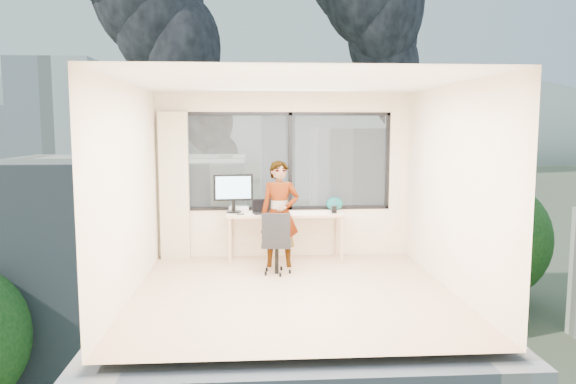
{
  "coord_description": "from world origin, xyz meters",
  "views": [
    {
      "loc": [
        -0.5,
        -6.62,
        2.06
      ],
      "look_at": [
        0.0,
        1.0,
        1.15
      ],
      "focal_mm": 33.83,
      "sensor_mm": 36.0,
      "label": 1
    }
  ],
  "objects": [
    {
      "name": "wall_front",
      "position": [
        0.0,
        -2.0,
        1.3
      ],
      "size": [
        4.0,
        0.01,
        2.6
      ],
      "primitive_type": "cube",
      "color": "beige",
      "rests_on": "ground"
    },
    {
      "name": "cellphone",
      "position": [
        -0.69,
        1.52,
        0.76
      ],
      "size": [
        0.12,
        0.06,
        0.01
      ],
      "primitive_type": "cube",
      "rotation": [
        0.0,
        0.0,
        -0.04
      ],
      "color": "black",
      "rests_on": "desk"
    },
    {
      "name": "near_bldg_b",
      "position": [
        12.0,
        38.0,
        -6.0
      ],
      "size": [
        14.0,
        13.0,
        16.0
      ],
      "primitive_type": "cube",
      "color": "silver",
      "rests_on": "exterior_ground"
    },
    {
      "name": "chair",
      "position": [
        -0.17,
        0.88,
        0.46
      ],
      "size": [
        0.51,
        0.51,
        0.91
      ],
      "primitive_type": null,
      "rotation": [
        0.0,
        0.0,
        -0.09
      ],
      "color": "black",
      "rests_on": "floor"
    },
    {
      "name": "far_tower_a",
      "position": [
        -35.0,
        95.0,
        0.0
      ],
      "size": [
        14.0,
        14.0,
        28.0
      ],
      "primitive_type": "cube",
      "color": "silver",
      "rests_on": "exterior_ground"
    },
    {
      "name": "floor",
      "position": [
        0.0,
        0.0,
        0.0
      ],
      "size": [
        4.0,
        4.0,
        0.01
      ],
      "primitive_type": "cube",
      "color": "tan",
      "rests_on": "ground"
    },
    {
      "name": "pen_cup",
      "position": [
        0.75,
        1.58,
        0.8
      ],
      "size": [
        0.1,
        0.1,
        0.11
      ],
      "primitive_type": "cylinder",
      "rotation": [
        0.0,
        0.0,
        -0.21
      ],
      "color": "black",
      "rests_on": "desk"
    },
    {
      "name": "near_bldg_a",
      "position": [
        -9.0,
        30.0,
        -7.0
      ],
      "size": [
        16.0,
        12.0,
        14.0
      ],
      "primitive_type": "cube",
      "color": "#F5F0CD",
      "rests_on": "exterior_ground"
    },
    {
      "name": "far_tower_b",
      "position": [
        8.0,
        120.0,
        1.0
      ],
      "size": [
        13.0,
        13.0,
        30.0
      ],
      "primitive_type": "cube",
      "color": "silver",
      "rests_on": "exterior_ground"
    },
    {
      "name": "person",
      "position": [
        -0.1,
        1.31,
        0.79
      ],
      "size": [
        0.59,
        0.4,
        1.58
      ],
      "primitive_type": "imported",
      "rotation": [
        0.0,
        0.0,
        -0.03
      ],
      "color": "#2D2D33",
      "rests_on": "floor"
    },
    {
      "name": "wall_right",
      "position": [
        2.0,
        0.0,
        1.3
      ],
      "size": [
        0.01,
        4.0,
        2.6
      ],
      "primitive_type": "cube",
      "color": "beige",
      "rests_on": "ground"
    },
    {
      "name": "smoke_plume_b",
      "position": [
        55.0,
        170.0,
        27.0
      ],
      "size": [
        30.0,
        18.0,
        70.0
      ],
      "primitive_type": null,
      "color": "black",
      "rests_on": "exterior_ground"
    },
    {
      "name": "far_tower_c",
      "position": [
        45.0,
        140.0,
        -1.0
      ],
      "size": [
        15.0,
        15.0,
        26.0
      ],
      "primitive_type": "cube",
      "color": "silver",
      "rests_on": "exterior_ground"
    },
    {
      "name": "laptop",
      "position": [
        -0.34,
        1.6,
        0.85
      ],
      "size": [
        0.36,
        0.38,
        0.19
      ],
      "primitive_type": null,
      "rotation": [
        0.0,
        0.0,
        0.23
      ],
      "color": "black",
      "rests_on": "desk"
    },
    {
      "name": "curtain",
      "position": [
        -1.72,
        1.88,
        1.15
      ],
      "size": [
        0.45,
        0.14,
        2.3
      ],
      "primitive_type": "cube",
      "color": "beige",
      "rests_on": "floor"
    },
    {
      "name": "exterior_ground",
      "position": [
        0.0,
        120.0,
        -14.0
      ],
      "size": [
        400.0,
        400.0,
        0.04
      ],
      "primitive_type": "cube",
      "color": "#515B3D",
      "rests_on": "ground"
    },
    {
      "name": "ceiling",
      "position": [
        0.0,
        0.0,
        2.6
      ],
      "size": [
        4.0,
        4.0,
        0.01
      ],
      "primitive_type": "cube",
      "color": "white",
      "rests_on": "ground"
    },
    {
      "name": "window_wall",
      "position": [
        0.05,
        2.0,
        1.52
      ],
      "size": [
        3.3,
        0.16,
        1.55
      ],
      "primitive_type": null,
      "color": "black",
      "rests_on": "ground"
    },
    {
      "name": "wall_left",
      "position": [
        -2.0,
        0.0,
        1.3
      ],
      "size": [
        0.01,
        4.0,
        2.6
      ],
      "primitive_type": "cube",
      "color": "beige",
      "rests_on": "ground"
    },
    {
      "name": "desk",
      "position": [
        0.0,
        1.66,
        0.38
      ],
      "size": [
        1.8,
        0.6,
        0.75
      ],
      "primitive_type": "cube",
      "color": "tan",
      "rests_on": "floor"
    },
    {
      "name": "far_tower_d",
      "position": [
        -60.0,
        150.0,
        -3.0
      ],
      "size": [
        16.0,
        14.0,
        22.0
      ],
      "primitive_type": "cube",
      "color": "silver",
      "rests_on": "exterior_ground"
    },
    {
      "name": "hill_b",
      "position": [
        100.0,
        320.0,
        -14.0
      ],
      "size": [
        300.0,
        220.0,
        96.0
      ],
      "primitive_type": "ellipsoid",
      "color": "slate",
      "rests_on": "exterior_ground"
    },
    {
      "name": "hill_a",
      "position": [
        -120.0,
        320.0,
        -14.0
      ],
      "size": [
        288.0,
        216.0,
        90.0
      ],
      "primitive_type": "ellipsoid",
      "color": "slate",
      "rests_on": "exterior_ground"
    },
    {
      "name": "handbag",
      "position": [
        0.8,
        1.87,
        0.85
      ],
      "size": [
        0.27,
        0.14,
        0.21
      ],
      "primitive_type": "ellipsoid",
      "rotation": [
        0.0,
        0.0,
        0.0
      ],
      "color": "#0C4847",
      "rests_on": "desk"
    },
    {
      "name": "tree_c",
      "position": [
        22.0,
        40.0,
        -9.0
      ],
      "size": [
        8.4,
        8.4,
        10.0
      ],
      "primitive_type": null,
      "color": "#1B4A18",
      "rests_on": "exterior_ground"
    },
    {
      "name": "tree_b",
      "position": [
        4.0,
        18.0,
        -9.5
      ],
      "size": [
        7.6,
        7.6,
        9.0
      ],
      "primitive_type": null,
      "color": "#1B4A18",
      "rests_on": "exterior_ground"
    },
    {
      "name": "monitor",
      "position": [
        -0.8,
        1.74,
        1.05
      ],
      "size": [
        0.61,
        0.18,
        0.6
      ],
      "primitive_type": null,
      "rotation": [
        0.0,
        0.0,
        0.09
      ],
      "color": "black",
      "rests_on": "desk"
    },
    {
      "name": "game_console",
      "position": [
        -0.72,
        1.92,
        0.79
      ],
      "size": [
        0.32,
        0.28,
        0.07
      ],
      "primitive_type": "cube",
      "rotation": [
        0.0,
        0.0,
        -0.09
      ],
      "color": "white",
      "rests_on": "desk"
    }
  ]
}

